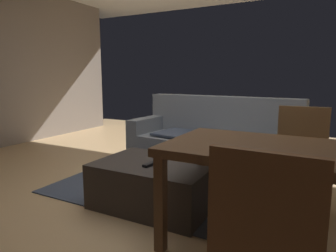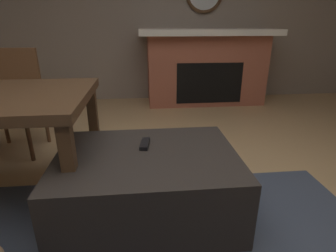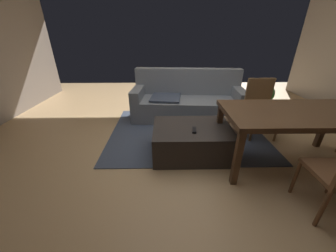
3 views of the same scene
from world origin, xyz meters
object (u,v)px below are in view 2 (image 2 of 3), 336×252
(tv_remote, at_px, (145,144))
(dining_chair_south, at_px, (14,95))
(fireplace, at_px, (205,67))
(ottoman_coffee_table, at_px, (148,184))

(tv_remote, distance_m, dining_chair_south, 1.53)
(fireplace, xyz_separation_m, ottoman_coffee_table, (0.93, 2.48, -0.33))
(fireplace, height_order, tv_remote, fireplace)
(tv_remote, relative_size, dining_chair_south, 0.17)
(fireplace, distance_m, ottoman_coffee_table, 2.67)
(tv_remote, bearing_deg, ottoman_coffee_table, 102.57)
(ottoman_coffee_table, xyz_separation_m, tv_remote, (0.01, -0.11, 0.22))
(dining_chair_south, bearing_deg, tv_remote, 140.34)
(fireplace, relative_size, ottoman_coffee_table, 1.80)
(ottoman_coffee_table, height_order, dining_chair_south, dining_chair_south)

